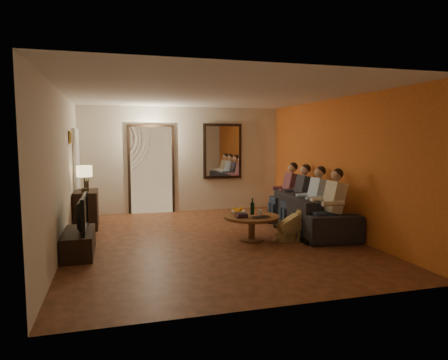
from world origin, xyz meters
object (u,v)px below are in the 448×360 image
object	(u,v)px
dresser	(86,209)
person_b	(314,203)
tv	(78,214)
wine_bottle	(252,206)
sofa	(311,212)
person_a	(331,208)
person_c	(300,198)
bowl	(238,212)
person_d	(288,194)
laptop	(262,218)
dog	(290,225)
table_lamp	(85,179)
tv_stand	(79,243)
coffee_table	(251,228)

from	to	relation	value
dresser	person_b	xyz separation A→B (m)	(4.24, -1.72, 0.22)
tv	wine_bottle	size ratio (longest dim) A/B	3.16
sofa	person_a	world-z (taller)	person_a
person_b	dresser	bearing A→B (deg)	157.91
dresser	sofa	xyz separation A→B (m)	(4.34, -1.42, -0.02)
person_c	bowl	world-z (taller)	person_c
person_d	wine_bottle	size ratio (longest dim) A/B	3.87
person_b	wine_bottle	size ratio (longest dim) A/B	3.87
tv	laptop	distance (m)	3.03
dog	bowl	world-z (taller)	dog
bowl	person_b	bearing A→B (deg)	-3.01
dresser	table_lamp	distance (m)	0.69
dresser	wine_bottle	size ratio (longest dim) A/B	2.77
tv_stand	person_c	world-z (taller)	person_c
person_b	person_a	bearing A→B (deg)	-90.00
table_lamp	sofa	distance (m)	4.55
person_a	person_d	xyz separation A→B (m)	(0.00, 1.80, 0.00)
table_lamp	coffee_table	bearing A→B (deg)	-29.36
dog	tv_stand	bearing A→B (deg)	170.02
tv_stand	bowl	distance (m)	2.77
dog	coffee_table	world-z (taller)	dog
dresser	dog	distance (m)	4.13
person_a	wine_bottle	bearing A→B (deg)	156.24
tv_stand	person_d	world-z (taller)	person_d
person_b	person_d	world-z (taller)	same
dog	person_a	bearing A→B (deg)	-30.50
tv_stand	bowl	size ratio (longest dim) A/B	4.34
person_b	coffee_table	world-z (taller)	person_b
person_a	wine_bottle	distance (m)	1.39
dresser	person_b	bearing A→B (deg)	-22.09
person_b	bowl	bearing A→B (deg)	176.99
table_lamp	person_b	size ratio (longest dim) A/B	0.45
coffee_table	table_lamp	bearing A→B (deg)	150.64
tv	sofa	bearing A→B (deg)	-82.77
person_b	laptop	distance (m)	1.30
table_lamp	wine_bottle	bearing A→B (deg)	-27.45
dresser	tv_stand	world-z (taller)	dresser
table_lamp	sofa	world-z (taller)	table_lamp
tv_stand	person_b	size ratio (longest dim) A/B	0.94
person_c	wine_bottle	bearing A→B (deg)	-153.21
person_c	person_d	xyz separation A→B (m)	(0.00, 0.60, 0.00)
table_lamp	laptop	size ratio (longest dim) A/B	1.64
dresser	person_c	xyz separation A→B (m)	(4.24, -1.12, 0.22)
wine_bottle	dog	bearing A→B (deg)	-25.73
dresser	person_d	world-z (taller)	person_d
dresser	laptop	world-z (taller)	dresser
sofa	table_lamp	bearing A→B (deg)	80.41
sofa	wine_bottle	size ratio (longest dim) A/B	8.00
tv	person_a	world-z (taller)	person_a
tv_stand	bowl	xyz separation A→B (m)	(2.74, 0.33, 0.29)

